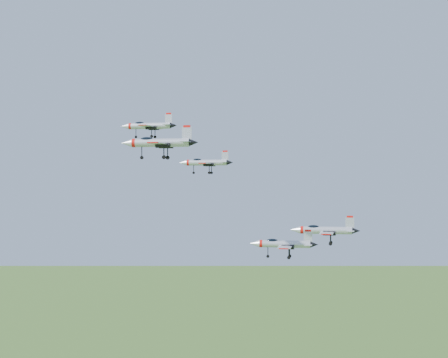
% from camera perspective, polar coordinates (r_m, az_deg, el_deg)
% --- Properties ---
extents(jet_lead, '(13.57, 11.28, 3.62)m').
position_cam_1_polar(jet_lead, '(144.44, -6.96, 4.86)').
color(jet_lead, '#B8BCC6').
extents(jet_left_high, '(11.30, 9.39, 3.02)m').
position_cam_1_polar(jet_left_high, '(126.14, -1.73, 1.53)').
color(jet_left_high, '#B8BCC6').
extents(jet_right_high, '(12.96, 10.83, 3.47)m').
position_cam_1_polar(jet_right_high, '(101.33, -6.02, 3.33)').
color(jet_right_high, '#B8BCC6').
extents(jet_left_low, '(13.90, 11.57, 3.71)m').
position_cam_1_polar(jet_left_low, '(126.16, 9.13, -4.63)').
color(jet_left_low, '#B8BCC6').
extents(jet_right_low, '(11.86, 9.90, 3.17)m').
position_cam_1_polar(jet_right_low, '(107.91, 5.39, -5.92)').
color(jet_right_low, '#B8BCC6').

